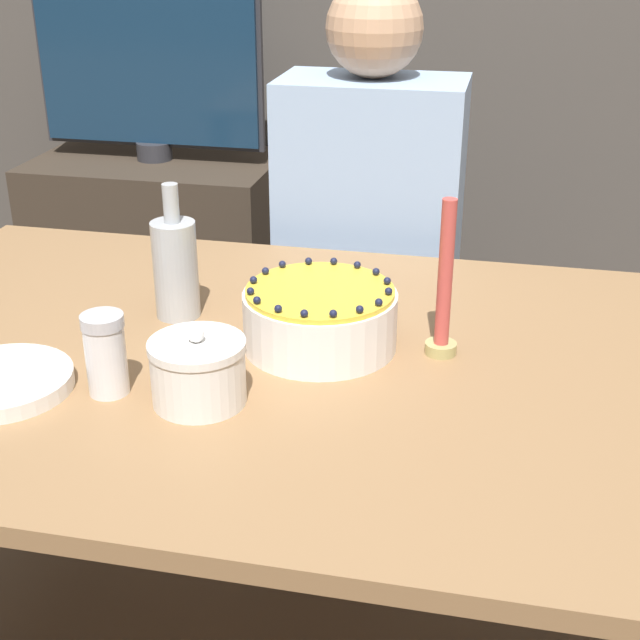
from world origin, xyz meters
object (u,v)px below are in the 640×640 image
Objects in this scene: sugar_bowl at (198,371)px; person_man_blue_shirt at (368,301)px; candle at (444,294)px; bottle at (175,267)px; sugar_shaker at (106,354)px; cake at (320,318)px; tv_monitor at (149,75)px.

person_man_blue_shirt reaches higher than sugar_bowl.
candle is 0.46m from bottle.
candle is 0.20× the size of person_man_blue_shirt.
sugar_shaker is at bearing 74.08° from person_man_blue_shirt.
cake is 0.38× the size of tv_monitor.
person_man_blue_shirt is (0.24, 0.85, -0.26)m from sugar_shaker.
cake is 0.34m from sugar_shaker.
tv_monitor reaches higher than candle.
sugar_shaker is at bearing -70.87° from tv_monitor.
candle is (0.19, 0.02, 0.05)m from cake.
sugar_bowl is 1.44m from tv_monitor.
bottle is at bearing 173.77° from candle.
candle is at bearing 26.36° from sugar_shaker.
person_man_blue_shirt is (0.24, 0.57, -0.29)m from bottle.
candle reaches higher than cake.
person_man_blue_shirt is at bearing 74.08° from sugar_shaker.
cake is 0.25m from sugar_bowl.
sugar_bowl is at bearing -63.91° from bottle.
sugar_shaker reaches higher than cake.
candle is at bearing 34.97° from sugar_bowl.
sugar_bowl is 0.31m from bottle.
candle is at bearing -6.23° from bottle.
candle is 1.08× the size of bottle.
cake is at bearing -13.81° from bottle.
bottle is (-0.46, 0.05, -0.01)m from candle.
candle is at bearing 109.10° from person_man_blue_shirt.
tv_monitor is (-0.46, 1.03, 0.13)m from bottle.
tv_monitor reaches higher than bottle.
sugar_shaker is at bearing -141.52° from cake.
bottle is 1.13m from tv_monitor.
tv_monitor is at bearing 109.13° from sugar_shaker.
sugar_shaker is 0.53× the size of bottle.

